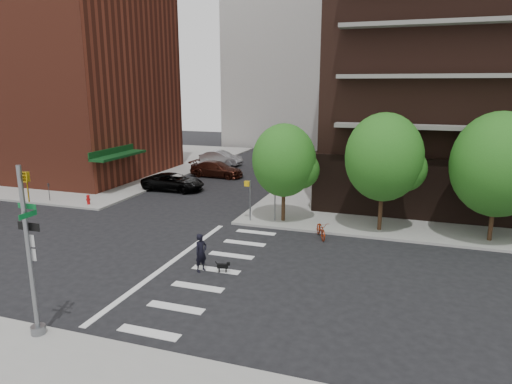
# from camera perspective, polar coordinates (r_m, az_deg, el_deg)

# --- Properties ---
(ground) EXTENTS (120.00, 120.00, 0.00)m
(ground) POSITION_cam_1_polar(r_m,az_deg,el_deg) (23.55, -11.80, -8.60)
(ground) COLOR black
(ground) RESTS_ON ground
(sidewalk_nw) EXTENTS (31.00, 33.00, 0.15)m
(sidewalk_nw) POSITION_cam_1_polar(r_m,az_deg,el_deg) (56.05, -21.45, 3.57)
(sidewalk_nw) COLOR gray
(sidewalk_nw) RESTS_ON ground
(crosswalk) EXTENTS (3.85, 13.00, 0.01)m
(crosswalk) POSITION_cam_1_polar(r_m,az_deg,el_deg) (22.56, -6.89, -9.38)
(crosswalk) COLOR silver
(crosswalk) RESTS_ON ground
(midrise_nw) EXTENTS (21.40, 15.50, 20.00)m
(midrise_nw) POSITION_cam_1_polar(r_m,az_deg,el_deg) (49.62, -24.33, 13.88)
(midrise_nw) COLOR maroon
(midrise_nw) RESTS_ON sidewalk_nw
(tree_a) EXTENTS (4.00, 4.00, 5.90)m
(tree_a) POSITION_cam_1_polar(r_m,az_deg,el_deg) (28.57, 3.51, 3.96)
(tree_a) COLOR #301E11
(tree_a) RESTS_ON sidewalk_ne
(tree_b) EXTENTS (4.50, 4.50, 6.65)m
(tree_b) POSITION_cam_1_polar(r_m,az_deg,el_deg) (27.56, 15.69, 4.20)
(tree_b) COLOR #301E11
(tree_b) RESTS_ON sidewalk_ne
(tree_c) EXTENTS (5.00, 5.00, 6.80)m
(tree_c) POSITION_cam_1_polar(r_m,az_deg,el_deg) (27.94, 28.05, 3.04)
(tree_c) COLOR #301E11
(tree_c) RESTS_ON sidewalk_ne
(traffic_signal) EXTENTS (0.90, 0.75, 6.00)m
(traffic_signal) POSITION_cam_1_polar(r_m,az_deg,el_deg) (17.36, -26.27, -8.27)
(traffic_signal) COLOR slate
(traffic_signal) RESTS_ON sidewalk_s
(pedestrian_signal) EXTENTS (2.18, 0.67, 2.60)m
(pedestrian_signal) POSITION_cam_1_polar(r_m,az_deg,el_deg) (28.95, -0.06, -0.31)
(pedestrian_signal) COLOR slate
(pedestrian_signal) RESTS_ON sidewalk_ne
(fire_hydrant) EXTENTS (0.24, 0.24, 0.73)m
(fire_hydrant) POSITION_cam_1_polar(r_m,az_deg,el_deg) (35.31, -20.24, -0.82)
(fire_hydrant) COLOR #A50C0C
(fire_hydrant) RESTS_ON sidewalk_nw
(parking_meter) EXTENTS (0.10, 0.08, 1.32)m
(parking_meter) POSITION_cam_1_polar(r_m,az_deg,el_deg) (37.49, -24.47, 0.22)
(parking_meter) COLOR black
(parking_meter) RESTS_ON sidewalk_nw
(parked_car_black) EXTENTS (2.45, 5.23, 1.45)m
(parked_car_black) POSITION_cam_1_polar(r_m,az_deg,el_deg) (38.70, -10.30, 1.24)
(parked_car_black) COLOR black
(parked_car_black) RESTS_ON ground
(parked_car_maroon) EXTENTS (2.35, 5.29, 1.51)m
(parked_car_maroon) POSITION_cam_1_polar(r_m,az_deg,el_deg) (43.88, -4.94, 2.87)
(parked_car_maroon) COLOR #3B1810
(parked_car_maroon) RESTS_ON ground
(parked_car_silver) EXTENTS (2.13, 4.91, 1.57)m
(parked_car_silver) POSITION_cam_1_polar(r_m,az_deg,el_deg) (50.41, -4.41, 4.27)
(parked_car_silver) COLOR #A1A3A8
(parked_car_silver) RESTS_ON ground
(scooter) EXTENTS (1.38, 2.02, 1.01)m
(scooter) POSITION_cam_1_polar(r_m,az_deg,el_deg) (26.70, 8.14, -4.64)
(scooter) COLOR #A12A0C
(scooter) RESTS_ON ground
(dog_walker) EXTENTS (0.79, 0.67, 1.85)m
(dog_walker) POSITION_cam_1_polar(r_m,az_deg,el_deg) (21.87, -6.89, -7.54)
(dog_walker) COLOR black
(dog_walker) RESTS_ON ground
(dog) EXTENTS (0.62, 0.29, 0.52)m
(dog) POSITION_cam_1_polar(r_m,az_deg,el_deg) (21.83, -4.11, -9.22)
(dog) COLOR black
(dog) RESTS_ON ground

